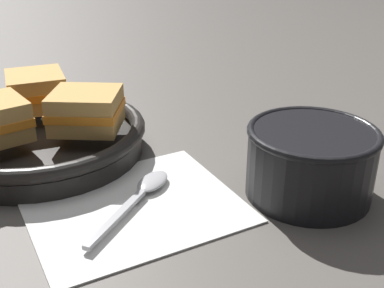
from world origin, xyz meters
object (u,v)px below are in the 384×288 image
(skillet, at_px, (43,139))
(sandwich_far_left, at_px, (36,90))
(soup_bowl, at_px, (311,158))
(spoon, at_px, (144,190))
(sandwich_near_right, at_px, (86,110))

(skillet, relative_size, sandwich_far_left, 2.73)
(sandwich_far_left, bearing_deg, skillet, -105.49)
(soup_bowl, height_order, sandwich_far_left, sandwich_far_left)
(spoon, bearing_deg, sandwich_near_right, 61.97)
(spoon, relative_size, sandwich_near_right, 1.28)
(sandwich_far_left, bearing_deg, sandwich_near_right, -75.49)
(sandwich_near_right, relative_size, sandwich_far_left, 1.15)
(skillet, bearing_deg, sandwich_near_right, -45.49)
(soup_bowl, relative_size, sandwich_near_right, 1.26)
(skillet, bearing_deg, spoon, -71.12)
(soup_bowl, distance_m, skillet, 0.33)
(sandwich_far_left, bearing_deg, soup_bowl, -58.87)
(skillet, relative_size, sandwich_near_right, 2.37)
(sandwich_near_right, bearing_deg, skillet, 134.51)
(spoon, relative_size, skillet, 0.54)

